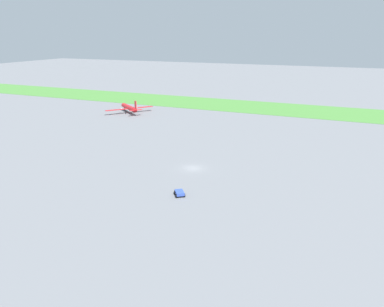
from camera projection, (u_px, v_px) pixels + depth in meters
ground_plane at (193, 168)px, 88.75m from camera, size 600.00×600.00×0.00m
grass_taxiway_strip at (271, 108)px, 158.87m from camera, size 360.00×28.00×0.08m
airplane_taxiing_turboprop at (129, 108)px, 148.89m from camera, size 14.03×15.82×5.67m
baggage_cart_near_gate at (180, 193)px, 73.70m from camera, size 2.82×2.95×0.90m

